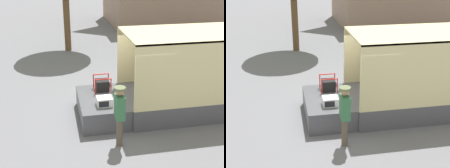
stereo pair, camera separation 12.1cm
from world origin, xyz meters
TOP-DOWN VIEW (x-y plane):
  - ground_plane at (0.00, 0.00)m, footprint 160.00×160.00m
  - tailgate_deck at (-0.77, 0.00)m, footprint 1.54×2.35m
  - microwave at (-0.79, -0.58)m, footprint 0.48×0.42m
  - portable_generator at (-0.65, 0.61)m, footprint 0.57×0.53m
  - worker_person at (-0.57, -1.79)m, footprint 0.33×0.44m

SIDE VIEW (x-z plane):
  - ground_plane at x=0.00m, z-range 0.00..0.00m
  - tailgate_deck at x=-0.77m, z-range 0.00..0.71m
  - microwave at x=-0.79m, z-range 0.71..0.98m
  - portable_generator at x=-0.65m, z-range 0.64..1.17m
  - worker_person at x=-0.57m, z-range 0.22..2.04m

